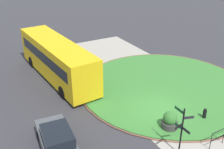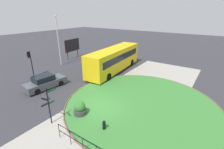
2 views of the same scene
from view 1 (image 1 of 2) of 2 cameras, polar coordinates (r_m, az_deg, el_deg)
name	(u,v)px [view 1 (image 1 of 2)]	position (r m, az deg, el deg)	size (l,w,h in m)	color
ground	(158,110)	(19.26, 9.77, -7.56)	(120.00, 120.00, 0.00)	#333338
sidewalk_paving	(178,104)	(20.32, 13.82, -6.02)	(32.00, 8.35, 0.02)	#9E998E
grass_island	(165,86)	(22.40, 11.19, -2.44)	(13.71, 13.71, 0.10)	#387A33
grass_kerb_ring	(165,86)	(22.40, 11.19, -2.43)	(14.02, 14.02, 0.11)	brown
signpost_directional	(182,128)	(14.93, 14.64, -10.93)	(1.32, 1.19, 2.98)	black
bollard_foreground	(205,114)	(18.96, 19.13, -7.87)	(0.24, 0.24, 0.80)	black
bus_yellow	(57,59)	(23.30, -11.70, 3.30)	(11.12, 3.28, 3.26)	yellow
car_near_lane	(57,142)	(15.51, -11.54, -13.90)	(4.61, 2.12, 1.53)	#474C51
planter_near_signpost	(170,121)	(17.37, 12.20, -9.70)	(1.05, 1.05, 1.23)	#383838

